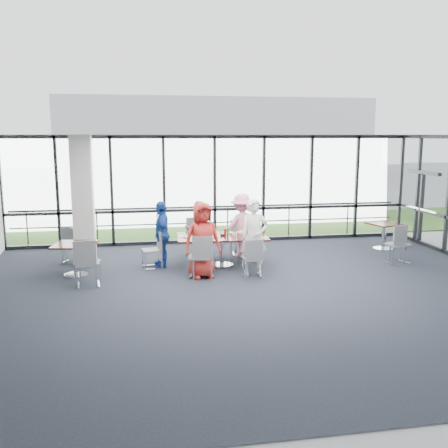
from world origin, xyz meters
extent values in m
cube|color=#1D202C|center=(0.00, 0.00, -0.01)|extent=(12.00, 10.00, 0.02)
cube|color=white|center=(0.00, 0.00, 3.20)|extent=(12.00, 10.00, 0.04)
cube|color=silver|center=(0.00, -5.00, 1.60)|extent=(12.00, 0.10, 3.20)
cube|color=white|center=(0.00, 5.00, 1.60)|extent=(12.00, 0.10, 3.20)
cube|color=black|center=(6.00, 3.75, 1.05)|extent=(0.12, 1.60, 2.10)
cube|color=white|center=(-3.60, 3.00, 1.60)|extent=(0.50, 0.50, 3.20)
cube|color=gray|center=(0.00, 10.00, -0.02)|extent=(80.00, 70.00, 0.02)
cube|color=#355B23|center=(0.00, 8.00, 0.01)|extent=(80.00, 5.00, 0.01)
cube|color=#B8BBBF|center=(4.00, 32.00, 3.00)|extent=(24.00, 10.00, 6.00)
cylinder|color=#2D2D33|center=(0.00, 5.60, 0.50)|extent=(12.00, 0.06, 0.06)
cube|color=#39150F|center=(-0.26, 2.24, 0.73)|extent=(2.25, 1.33, 0.04)
cylinder|color=silver|center=(-0.26, 2.24, 0.35)|extent=(0.12, 0.12, 0.71)
cylinder|color=silver|center=(-0.26, 2.24, 0.01)|extent=(0.56, 0.56, 0.03)
cube|color=#39150F|center=(-3.73, 1.94, 0.73)|extent=(1.03, 1.03, 0.04)
cylinder|color=silver|center=(-3.73, 1.94, 0.35)|extent=(0.12, 0.12, 0.71)
cube|color=#39150F|center=(4.58, 3.24, 0.73)|extent=(0.99, 0.99, 0.04)
cylinder|color=silver|center=(4.58, 3.24, 0.35)|extent=(0.12, 0.12, 0.71)
imported|color=#B42821|center=(-0.87, 1.31, 0.86)|extent=(0.93, 0.70, 1.73)
imported|color=white|center=(0.33, 1.29, 0.89)|extent=(0.67, 0.51, 1.77)
imported|color=slate|center=(-0.72, 3.22, 0.75)|extent=(0.76, 0.51, 1.50)
imported|color=pink|center=(0.42, 3.05, 0.84)|extent=(1.16, 0.74, 1.68)
imported|color=navy|center=(-1.72, 2.41, 0.81)|extent=(0.53, 0.96, 1.63)
cylinder|color=white|center=(-0.92, 1.88, 0.76)|extent=(0.27, 0.27, 0.01)
cylinder|color=white|center=(0.36, 1.84, 0.76)|extent=(0.25, 0.25, 0.01)
cylinder|color=white|center=(-0.77, 2.61, 0.76)|extent=(0.24, 0.24, 0.01)
cylinder|color=white|center=(0.32, 2.61, 0.76)|extent=(0.27, 0.27, 0.01)
cylinder|color=white|center=(-1.17, 2.31, 0.76)|extent=(0.23, 0.23, 0.01)
cylinder|color=white|center=(-0.57, 2.00, 0.83)|extent=(0.08, 0.08, 0.15)
cylinder|color=white|center=(0.03, 1.96, 0.83)|extent=(0.08, 0.08, 0.15)
cylinder|color=white|center=(-0.21, 2.56, 0.82)|extent=(0.07, 0.07, 0.14)
cylinder|color=white|center=(-1.09, 2.10, 0.81)|extent=(0.06, 0.06, 0.13)
cube|color=beige|center=(-0.41, 1.74, 0.75)|extent=(0.35, 0.31, 0.00)
cube|color=beige|center=(0.67, 1.86, 0.75)|extent=(0.34, 0.26, 0.00)
cube|color=beige|center=(-0.06, 2.64, 0.75)|extent=(0.34, 0.26, 0.00)
cube|color=black|center=(-0.24, 2.24, 0.77)|extent=(0.10, 0.07, 0.04)
cylinder|color=#9E1000|center=(-0.17, 2.25, 0.84)|extent=(0.06, 0.06, 0.18)
cylinder|color=#19741F|center=(-0.11, 2.23, 0.85)|extent=(0.05, 0.05, 0.20)
camera|label=1|loc=(-2.29, -9.62, 3.19)|focal=40.00mm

